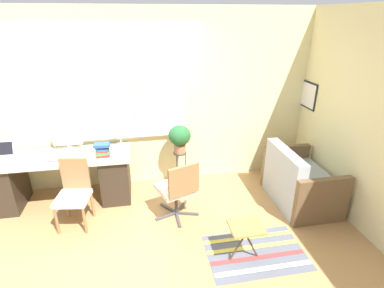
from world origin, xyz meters
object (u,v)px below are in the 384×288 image
Objects in this scene: monitor at (67,137)px; plant_stand at (180,158)px; potted_plant at (180,137)px; office_chair_swivel at (178,189)px; couch_loveseat at (299,184)px; folding_stool at (246,230)px; mouse at (83,157)px; book_stack at (103,150)px; keyboard at (63,159)px; desk_lamp at (119,129)px; desk_chair_wooden at (74,192)px.

monitor is 1.70m from plant_stand.
monitor is at bearing 177.18° from potted_plant.
office_chair_swivel is 0.92m from potted_plant.
monitor is 3.44m from couch_loveseat.
mouse is at bearing 141.64° from folding_stool.
book_stack is at bearing 78.85° from couch_loveseat.
monitor is at bearing 85.92° from keyboard.
desk_lamp is 0.39× the size of couch_loveseat.
monitor is 1.81m from office_chair_swivel.
desk_lamp is 1.04m from plant_stand.
keyboard is 0.65× the size of plant_stand.
couch_loveseat is at bearing -11.15° from book_stack.
potted_plant reaches higher than office_chair_swivel.
couch_loveseat is at bearing -9.99° from mouse.
desk_chair_wooden reaches higher than couch_loveseat.
keyboard is 1.72× the size of book_stack.
office_chair_swivel is at bearing -99.95° from potted_plant.
desk_lamp reaches higher than folding_stool.
folding_stool is at bearing -40.31° from monitor.
monitor is 0.93× the size of potted_plant.
potted_plant is 1.84m from folding_stool.
desk_chair_wooden reaches higher than keyboard.
desk_chair_wooden is at bearing -155.45° from potted_plant.
desk_lamp is 0.38m from book_stack.
keyboard is 0.85× the size of folding_stool.
couch_loveseat is at bearing -25.05° from plant_stand.
mouse is 0.26× the size of book_stack.
couch_loveseat is 2.47× the size of folding_stool.
mouse is at bearing -170.59° from potted_plant.
office_chair_swivel is at bearing -25.13° from mouse.
monitor is 0.91m from desk_chair_wooden.
potted_plant is at bearing -2.82° from monitor.
plant_stand is (1.49, 0.68, 0.04)m from desk_chair_wooden.
desk_lamp is at bearing 20.84° from mouse.
desk_chair_wooden is (-0.61, -0.64, -0.60)m from desk_lamp.
keyboard is 0.87m from desk_lamp.
couch_loveseat reaches higher than plant_stand.
plant_stand is at bearing 9.41° from mouse.
mouse is 0.07× the size of desk_chair_wooden.
book_stack is 0.26× the size of desk_chair_wooden.
keyboard is at bearing -171.75° from plant_stand.
plant_stand is (1.12, 0.22, -0.33)m from book_stack.
monitor is at bearing 171.41° from desk_lamp.
potted_plant reaches higher than plant_stand.
folding_stool is at bearing -18.96° from desk_chair_wooden.
book_stack reaches higher than couch_loveseat.
desk_chair_wooden is (0.18, -0.44, -0.28)m from keyboard.
desk_chair_wooden reaches higher than plant_stand.
couch_loveseat reaches higher than mouse.
desk_lamp is 1.03× the size of potted_plant.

